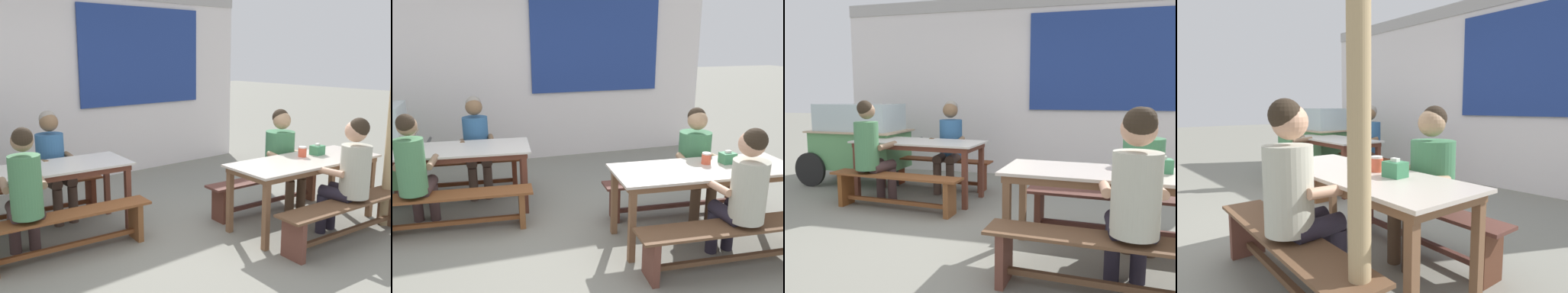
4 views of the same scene
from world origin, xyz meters
TOP-DOWN VIEW (x-y plane):
  - ground_plane at (0.00, 0.00)m, footprint 40.00×40.00m
  - backdrop_wall at (0.05, 2.83)m, footprint 6.30×0.23m
  - dining_table_far at (-1.09, 1.01)m, footprint 1.73×0.83m
  - dining_table_near at (1.25, -0.46)m, footprint 1.87×0.82m
  - bench_far_back at (-1.04, 1.59)m, footprint 1.59×0.40m
  - bench_far_front at (-1.14, 0.42)m, footprint 1.65×0.41m
  - bench_near_back at (1.29, 0.13)m, footprint 1.73×0.40m
  - bench_near_front at (1.20, -1.04)m, footprint 1.79×0.45m
  - person_right_near_table at (1.48, 0.06)m, footprint 0.51×0.55m
  - person_center_facing at (-0.84, 1.51)m, footprint 0.44×0.56m
  - person_left_back_turned at (-1.49, 0.53)m, footprint 0.44×0.54m
  - person_near_front at (1.29, -0.99)m, footprint 0.42×0.51m
  - tissue_box at (1.55, -0.39)m, footprint 0.14×0.12m
  - condiment_jar at (1.33, -0.35)m, footprint 0.09×0.09m

SIDE VIEW (x-z plane):
  - ground_plane at x=0.00m, z-range 0.00..0.00m
  - bench_far_back at x=-1.04m, z-range 0.06..0.48m
  - bench_near_front at x=1.20m, z-range 0.07..0.49m
  - bench_far_front at x=-1.14m, z-range 0.07..0.49m
  - bench_near_back at x=1.29m, z-range 0.08..0.50m
  - dining_table_far at x=-1.09m, z-range 0.30..1.05m
  - dining_table_near at x=1.25m, z-range 0.30..1.05m
  - person_left_back_turned at x=-1.49m, z-range 0.07..1.35m
  - person_right_near_table at x=1.48m, z-range 0.09..1.33m
  - person_center_facing at x=-0.84m, z-range 0.08..1.34m
  - person_near_front at x=1.29m, z-range 0.09..1.37m
  - tissue_box at x=1.55m, z-range 0.74..0.87m
  - condiment_jar at x=1.33m, z-range 0.75..0.87m
  - backdrop_wall at x=0.05m, z-range 0.07..2.98m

